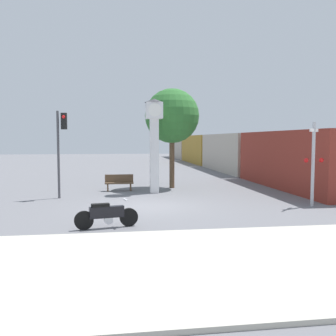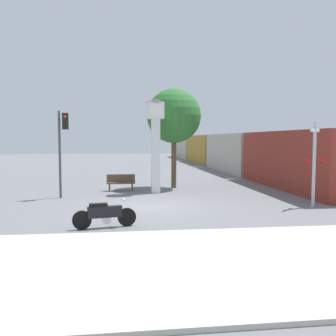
# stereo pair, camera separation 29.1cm
# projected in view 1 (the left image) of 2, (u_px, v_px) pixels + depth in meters

# --- Properties ---
(ground_plane) EXTENTS (120.00, 120.00, 0.00)m
(ground_plane) POSITION_uv_depth(u_px,v_px,m) (148.00, 206.00, 16.22)
(ground_plane) COLOR slate
(sidewalk_strip) EXTENTS (36.00, 6.00, 0.10)m
(sidewalk_strip) POSITION_uv_depth(u_px,v_px,m) (178.00, 264.00, 8.56)
(sidewalk_strip) COLOR #BCB7A8
(sidewalk_strip) RESTS_ON ground_plane
(motorcycle) EXTENTS (2.07, 0.62, 0.92)m
(motorcycle) POSITION_uv_depth(u_px,v_px,m) (107.00, 215.00, 12.24)
(motorcycle) COLOR black
(motorcycle) RESTS_ON ground_plane
(clock_tower) EXTENTS (1.04, 1.04, 5.09)m
(clock_tower) POSITION_uv_depth(u_px,v_px,m) (154.00, 132.00, 20.18)
(clock_tower) COLOR white
(clock_tower) RESTS_ON ground_plane
(freight_train) EXTENTS (2.80, 48.38, 3.40)m
(freight_train) POSITION_uv_depth(u_px,v_px,m) (214.00, 151.00, 40.48)
(freight_train) COLOR maroon
(freight_train) RESTS_ON ground_plane
(traffic_light) EXTENTS (0.50, 0.35, 4.30)m
(traffic_light) POSITION_uv_depth(u_px,v_px,m) (61.00, 138.00, 18.30)
(traffic_light) COLOR #47474C
(traffic_light) RESTS_ON ground_plane
(railroad_crossing_signal) EXTENTS (0.90, 0.82, 3.65)m
(railroad_crossing_signal) POSITION_uv_depth(u_px,v_px,m) (313.00, 160.00, 16.17)
(railroad_crossing_signal) COLOR #B7B7BC
(railroad_crossing_signal) RESTS_ON ground_plane
(street_tree) EXTENTS (3.22, 3.22, 5.91)m
(street_tree) POSITION_uv_depth(u_px,v_px,m) (172.00, 116.00, 22.17)
(street_tree) COLOR brown
(street_tree) RESTS_ON ground_plane
(bench) EXTENTS (1.60, 0.44, 0.92)m
(bench) POSITION_uv_depth(u_px,v_px,m) (119.00, 182.00, 21.14)
(bench) COLOR brown
(bench) RESTS_ON ground_plane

